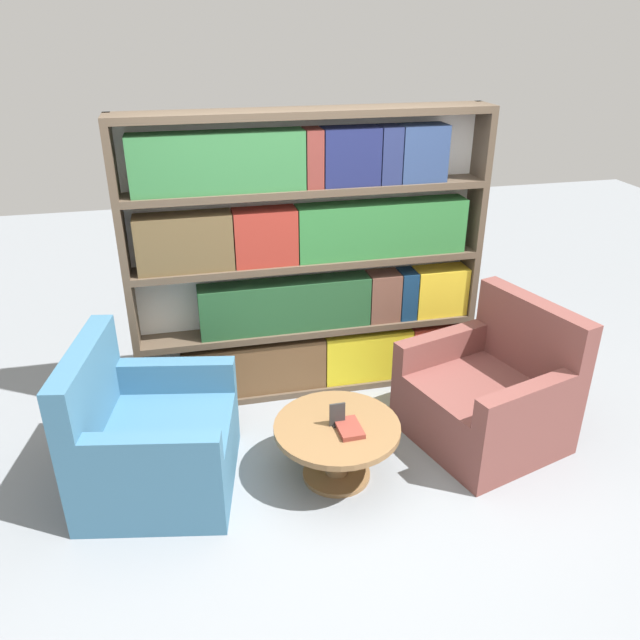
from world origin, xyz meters
TOP-DOWN VIEW (x-y plane):
  - ground_plane at (0.00, 0.00)m, footprint 14.00×14.00m
  - bookshelf at (0.03, 1.30)m, footprint 2.62×0.30m
  - armchair_left at (-1.20, 0.37)m, footprint 1.06×1.10m
  - armchair_right at (1.08, 0.37)m, footprint 1.13×1.16m
  - coffee_table at (-0.06, 0.18)m, footprint 0.80×0.80m
  - table_sign at (-0.06, 0.18)m, footprint 0.10×0.06m
  - stray_book at (-0.00, 0.11)m, footprint 0.15×0.22m

SIDE VIEW (x-z plane):
  - ground_plane at x=0.00m, z-range 0.00..0.00m
  - coffee_table at x=-0.06m, z-range 0.09..0.49m
  - armchair_left at x=-1.20m, z-range -0.17..0.81m
  - armchair_right at x=1.08m, z-range -0.17..0.81m
  - stray_book at x=0.00m, z-range 0.40..0.43m
  - table_sign at x=-0.06m, z-range 0.39..0.55m
  - bookshelf at x=0.03m, z-range -0.02..2.13m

